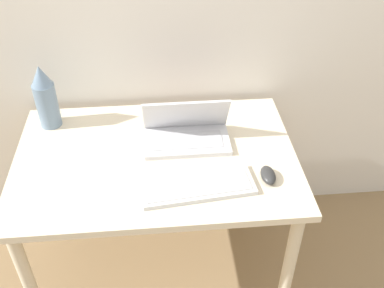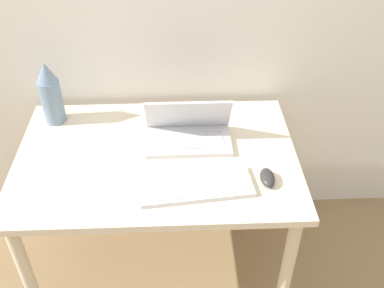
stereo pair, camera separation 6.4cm
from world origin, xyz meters
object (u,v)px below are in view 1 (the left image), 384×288
Objects in this scene: vase at (45,97)px; laptop at (187,132)px; keyboard at (198,186)px; mouse at (268,175)px.

laptop is at bearing -16.00° from vase.
laptop reaches higher than keyboard.
mouse is (0.27, 0.03, 0.01)m from keyboard.
mouse reaches higher than keyboard.
laptop is 0.61m from vase.
mouse is 0.97m from vase.
laptop is at bearing 93.36° from keyboard.
mouse is at bearing 5.48° from keyboard.
laptop is at bearing 137.48° from mouse.
keyboard is 4.29× the size of mouse.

